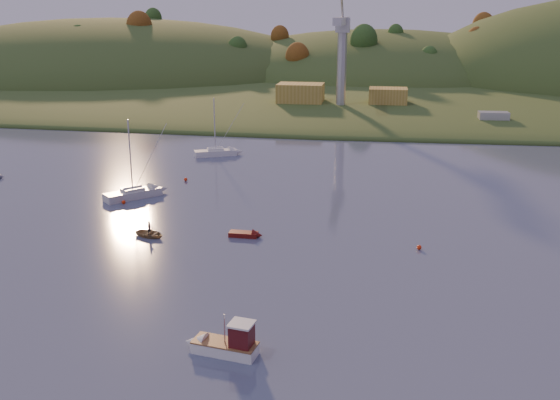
% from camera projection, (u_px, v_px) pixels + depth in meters
% --- Properties ---
extents(far_shore, '(620.00, 220.00, 1.50)m').
position_uv_depth(far_shore, '(355.00, 74.00, 252.66)').
color(far_shore, '#2E481C').
rests_on(far_shore, ground).
extents(shore_slope, '(640.00, 150.00, 7.00)m').
position_uv_depth(shore_slope, '(344.00, 93.00, 191.23)').
color(shore_slope, '#2E481C').
rests_on(shore_slope, ground).
extents(hill_left, '(170.00, 140.00, 44.00)m').
position_uv_depth(hill_left, '(115.00, 77.00, 238.32)').
color(hill_left, '#2E481C').
rests_on(hill_left, ground).
extents(hill_center, '(140.00, 120.00, 36.00)m').
position_uv_depth(hill_center, '(379.00, 79.00, 232.20)').
color(hill_center, '#2E481C').
rests_on(hill_center, ground).
extents(hillside_trees, '(280.00, 50.00, 32.00)m').
position_uv_depth(hillside_trees, '(348.00, 86.00, 210.13)').
color(hillside_trees, '#234C1B').
rests_on(hillside_trees, ground).
extents(wharf, '(42.00, 16.00, 2.40)m').
position_uv_depth(wharf, '(354.00, 110.00, 149.48)').
color(wharf, slate).
rests_on(wharf, ground).
extents(shed_west, '(11.00, 8.00, 4.80)m').
position_uv_depth(shed_west, '(301.00, 94.00, 151.41)').
color(shed_west, '#A58837').
rests_on(shed_west, wharf).
extents(shed_east, '(9.00, 7.00, 4.00)m').
position_uv_depth(shed_east, '(388.00, 96.00, 149.20)').
color(shed_east, '#A58837').
rests_on(shed_east, wharf).
extents(dock_crane, '(3.20, 28.00, 20.30)m').
position_uv_depth(dock_crane, '(342.00, 42.00, 141.94)').
color(dock_crane, '#B7B7BC').
rests_on(dock_crane, wharf).
extents(fishing_boat, '(5.76, 2.63, 3.54)m').
position_uv_depth(fishing_boat, '(220.00, 343.00, 44.87)').
color(fishing_boat, white).
rests_on(fishing_boat, ground).
extents(sailboat_near, '(6.82, 7.13, 10.54)m').
position_uv_depth(sailboat_near, '(133.00, 193.00, 82.52)').
color(sailboat_near, silver).
rests_on(sailboat_near, ground).
extents(sailboat_far, '(7.42, 4.91, 9.95)m').
position_uv_depth(sailboat_far, '(215.00, 152.00, 107.12)').
color(sailboat_far, white).
rests_on(sailboat_far, ground).
extents(canoe, '(4.16, 3.54, 0.73)m').
position_uv_depth(canoe, '(150.00, 234.00, 68.33)').
color(canoe, olive).
rests_on(canoe, ground).
extents(paddler, '(0.53, 0.65, 1.53)m').
position_uv_depth(paddler, '(150.00, 230.00, 68.21)').
color(paddler, black).
rests_on(paddler, ground).
extents(red_tender, '(3.72, 1.32, 1.26)m').
position_uv_depth(red_tender, '(250.00, 235.00, 68.32)').
color(red_tender, '#5A100C').
rests_on(red_tender, ground).
extents(work_vessel, '(14.42, 5.65, 3.66)m').
position_uv_depth(work_vessel, '(493.00, 123.00, 131.54)').
color(work_vessel, '#525A6C').
rests_on(work_vessel, ground).
extents(buoy_0, '(0.50, 0.50, 0.50)m').
position_uv_depth(buoy_0, '(419.00, 247.00, 64.65)').
color(buoy_0, red).
rests_on(buoy_0, ground).
extents(buoy_1, '(0.50, 0.50, 0.50)m').
position_uv_depth(buoy_1, '(124.00, 202.00, 80.08)').
color(buoy_1, red).
rests_on(buoy_1, ground).
extents(buoy_2, '(0.50, 0.50, 0.50)m').
position_uv_depth(buoy_2, '(186.00, 179.00, 91.06)').
color(buoy_2, red).
rests_on(buoy_2, ground).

